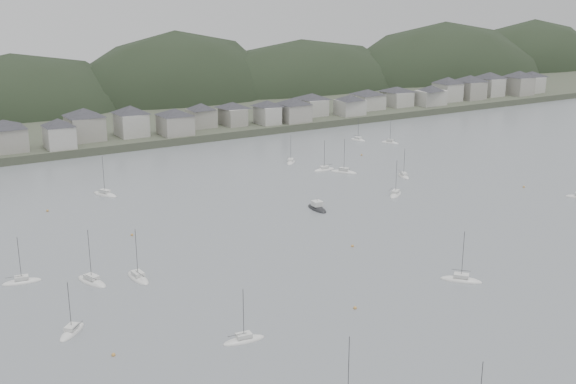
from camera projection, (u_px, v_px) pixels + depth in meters
ground at (497, 319)px, 131.62m from camera, size 900.00×900.00×0.00m
far_shore_land at (72, 101)px, 373.53m from camera, size 900.00×250.00×3.00m
forested_ridge at (97, 132)px, 358.46m from camera, size 851.55×103.94×102.57m
waterfront_town at (258, 109)px, 305.00m from camera, size 451.48×28.46×12.92m
moored_fleet at (292, 235)px, 175.43m from camera, size 265.98×170.00×12.63m
motor_launch_far at (317, 208)px, 196.57m from camera, size 3.89×9.08×4.10m
mooring_buoys at (323, 234)px, 176.40m from camera, size 141.50×132.03×0.70m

